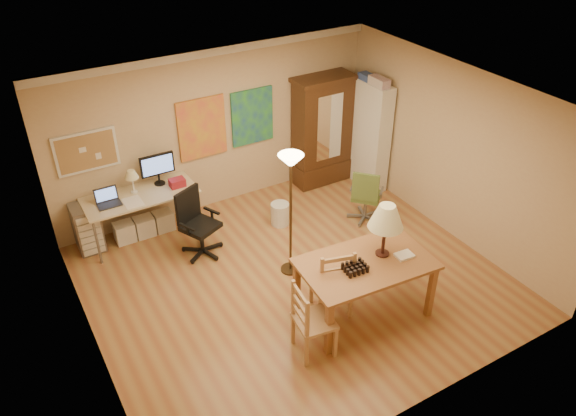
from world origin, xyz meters
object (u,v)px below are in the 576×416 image
dining_table (373,249)px  office_chair_green (365,207)px  armoire (322,137)px  bookshelf (371,136)px  office_chair_black (200,237)px  computer_desk (144,210)px

dining_table → office_chair_green: (1.26, 1.75, -0.74)m
armoire → bookshelf: (0.65, -0.56, 0.10)m
office_chair_black → bookshelf: bearing=6.2°
computer_desk → armoire: (3.34, 0.08, 0.39)m
computer_desk → bookshelf: (3.99, -0.48, 0.49)m
office_chair_green → bookshelf: bookshelf is taller
computer_desk → armoire: size_ratio=0.86×
office_chair_black → computer_desk: bearing=123.1°
office_chair_black → office_chair_green: (2.68, -0.55, -0.02)m
office_chair_black → armoire: armoire is taller
dining_table → bookshelf: 3.34m
dining_table → office_chair_green: size_ratio=1.83×
armoire → computer_desk: bearing=-178.6°
office_chair_black → armoire: bearing=18.5°
computer_desk → office_chair_black: 1.04m
office_chair_green → bookshelf: 1.39m
armoire → office_chair_green: bearing=-94.0°
office_chair_black → bookshelf: 3.52m
office_chair_green → bookshelf: bearing=50.9°
dining_table → office_chair_green: bearing=54.1°
armoire → dining_table: bearing=-112.9°
office_chair_green → office_chair_black: bearing=168.4°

